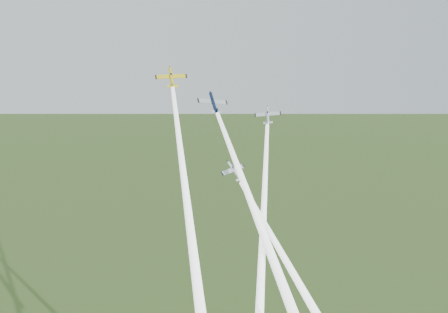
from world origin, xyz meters
TOP-DOWN VIEW (x-y plane):
  - plane_yellow at (-10.21, 5.15)m, footprint 8.05×6.82m
  - smoke_trail_yellow at (-11.84, -19.64)m, footprint 5.36×46.84m
  - plane_navy at (-1.83, -3.19)m, footprint 8.12×7.52m
  - smoke_trail_navy at (2.04, -25.61)m, footprint 9.51×42.36m
  - plane_silver_right at (15.17, 5.92)m, footprint 8.06×7.85m
  - smoke_trail_silver_right at (5.04, -19.45)m, footprint 21.32×48.91m
  - plane_silver_low at (0.86, -11.64)m, footprint 8.78×7.38m
  - smoke_trail_silver_low at (9.65, -30.66)m, footprint 18.44×36.38m

SIDE VIEW (x-z plane):
  - smoke_trail_silver_low at x=9.65m, z-range 49.09..88.21m
  - smoke_trail_silver_right at x=5.04m, z-range 46.58..98.48m
  - smoke_trail_navy at x=2.04m, z-range 60.31..103.03m
  - smoke_trail_yellow at x=-11.84m, z-range 61.67..108.59m
  - plane_silver_low at x=0.86m, z-range 86.47..92.87m
  - plane_silver_right at x=15.17m, z-range 96.84..103.04m
  - plane_navy at x=-1.83m, z-range 100.98..107.99m
  - plane_yellow at x=-10.21m, z-range 106.78..113.32m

